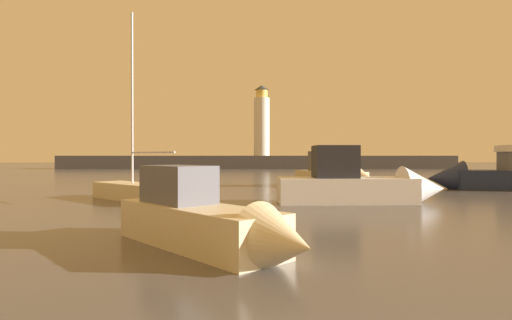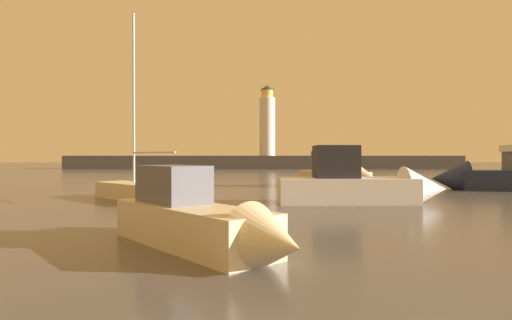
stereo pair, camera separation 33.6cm
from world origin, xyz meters
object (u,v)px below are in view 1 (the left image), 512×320
at_px(sailboat_moored, 139,191).
at_px(motorboat_1, 493,175).
at_px(lighthouse, 262,122).
at_px(motorboat_0, 338,177).
at_px(motorboat_3, 367,185).
at_px(motorboat_4, 209,221).

bearing_deg(sailboat_moored, motorboat_1, 15.92).
xyz_separation_m(lighthouse, motorboat_0, (3.66, -44.76, -7.53)).
bearing_deg(motorboat_1, lighthouse, 106.42).
bearing_deg(motorboat_0, motorboat_3, -94.38).
distance_m(lighthouse, motorboat_0, 45.54).
bearing_deg(sailboat_moored, motorboat_3, -6.42).
relative_size(motorboat_3, sailboat_moored, 0.84).
distance_m(motorboat_1, motorboat_4, 24.87).
bearing_deg(motorboat_3, motorboat_4, -124.36).
bearing_deg(motorboat_0, motorboat_4, -111.20).
relative_size(motorboat_0, motorboat_4, 1.19).
xyz_separation_m(lighthouse, motorboat_4, (-3.87, -64.20, -7.61)).
xyz_separation_m(motorboat_4, sailboat_moored, (-4.52, 11.24, -0.20)).
distance_m(lighthouse, sailboat_moored, 54.18).
bearing_deg(motorboat_3, sailboat_moored, 173.58).
relative_size(motorboat_3, motorboat_4, 1.38).
height_order(motorboat_3, motorboat_4, motorboat_3).
bearing_deg(sailboat_moored, motorboat_0, 34.20).
bearing_deg(motorboat_3, lighthouse, 93.10).
distance_m(motorboat_1, sailboat_moored, 23.03).
distance_m(motorboat_1, motorboat_3, 13.21).
height_order(motorboat_0, sailboat_moored, sailboat_moored).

